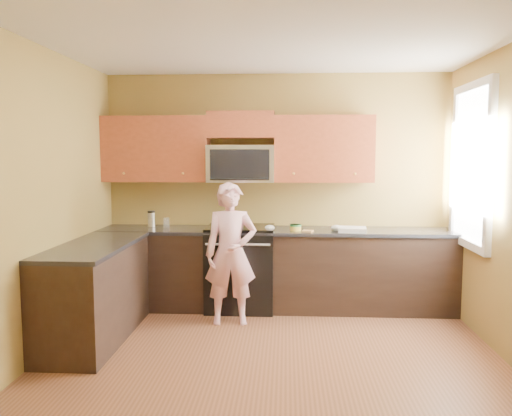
# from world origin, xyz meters

# --- Properties ---
(floor) EXTENTS (4.00, 4.00, 0.00)m
(floor) POSITION_xyz_m (0.00, 0.00, 0.00)
(floor) COLOR brown
(floor) RESTS_ON ground
(ceiling) EXTENTS (4.00, 4.00, 0.00)m
(ceiling) POSITION_xyz_m (0.00, 0.00, 2.70)
(ceiling) COLOR white
(ceiling) RESTS_ON ground
(wall_back) EXTENTS (4.00, 0.00, 4.00)m
(wall_back) POSITION_xyz_m (0.00, 2.00, 1.35)
(wall_back) COLOR olive
(wall_back) RESTS_ON ground
(wall_front) EXTENTS (4.00, 0.00, 4.00)m
(wall_front) POSITION_xyz_m (0.00, -2.00, 1.35)
(wall_front) COLOR olive
(wall_front) RESTS_ON ground
(wall_left) EXTENTS (0.00, 4.00, 4.00)m
(wall_left) POSITION_xyz_m (-2.00, 0.00, 1.35)
(wall_left) COLOR olive
(wall_left) RESTS_ON ground
(cabinet_back_run) EXTENTS (4.00, 0.60, 0.88)m
(cabinet_back_run) POSITION_xyz_m (0.00, 1.70, 0.44)
(cabinet_back_run) COLOR black
(cabinet_back_run) RESTS_ON floor
(cabinet_left_run) EXTENTS (0.60, 1.60, 0.88)m
(cabinet_left_run) POSITION_xyz_m (-1.70, 0.60, 0.44)
(cabinet_left_run) COLOR black
(cabinet_left_run) RESTS_ON floor
(countertop_back) EXTENTS (4.00, 0.62, 0.04)m
(countertop_back) POSITION_xyz_m (0.00, 1.69, 0.90)
(countertop_back) COLOR black
(countertop_back) RESTS_ON cabinet_back_run
(countertop_left) EXTENTS (0.62, 1.60, 0.04)m
(countertop_left) POSITION_xyz_m (-1.69, 0.60, 0.90)
(countertop_left) COLOR black
(countertop_left) RESTS_ON cabinet_left_run
(stove) EXTENTS (0.76, 0.65, 0.95)m
(stove) POSITION_xyz_m (-0.40, 1.68, 0.47)
(stove) COLOR black
(stove) RESTS_ON floor
(microwave) EXTENTS (0.76, 0.40, 0.42)m
(microwave) POSITION_xyz_m (-0.40, 1.80, 1.45)
(microwave) COLOR silver
(microwave) RESTS_ON wall_back
(upper_cab_left) EXTENTS (1.22, 0.33, 0.75)m
(upper_cab_left) POSITION_xyz_m (-1.39, 1.83, 1.45)
(upper_cab_left) COLOR brown
(upper_cab_left) RESTS_ON wall_back
(upper_cab_right) EXTENTS (1.12, 0.33, 0.75)m
(upper_cab_right) POSITION_xyz_m (0.54, 1.83, 1.45)
(upper_cab_right) COLOR brown
(upper_cab_right) RESTS_ON wall_back
(upper_cab_over_mw) EXTENTS (0.76, 0.33, 0.30)m
(upper_cab_over_mw) POSITION_xyz_m (-0.40, 1.83, 2.10)
(upper_cab_over_mw) COLOR brown
(upper_cab_over_mw) RESTS_ON wall_back
(window) EXTENTS (0.06, 1.06, 1.66)m
(window) POSITION_xyz_m (1.98, 1.20, 1.65)
(window) COLOR white
(window) RESTS_ON wall_right
(woman) EXTENTS (0.58, 0.43, 1.47)m
(woman) POSITION_xyz_m (-0.45, 1.15, 0.74)
(woman) COLOR pink
(woman) RESTS_ON floor
(frying_pan) EXTENTS (0.37, 0.48, 0.06)m
(frying_pan) POSITION_xyz_m (-0.47, 1.42, 0.95)
(frying_pan) COLOR black
(frying_pan) RESTS_ON stove
(butter_tub) EXTENTS (0.13, 0.13, 0.09)m
(butter_tub) POSITION_xyz_m (0.22, 1.58, 0.92)
(butter_tub) COLOR yellow
(butter_tub) RESTS_ON countertop_back
(toast_slice) EXTENTS (0.14, 0.14, 0.01)m
(toast_slice) POSITION_xyz_m (0.36, 1.52, 0.93)
(toast_slice) COLOR #B27F47
(toast_slice) RESTS_ON countertop_back
(napkin_a) EXTENTS (0.13, 0.14, 0.06)m
(napkin_a) POSITION_xyz_m (-0.06, 1.59, 0.95)
(napkin_a) COLOR silver
(napkin_a) RESTS_ON countertop_back
(napkin_b) EXTENTS (0.15, 0.16, 0.07)m
(napkin_b) POSITION_xyz_m (0.68, 1.59, 0.95)
(napkin_b) COLOR silver
(napkin_b) RESTS_ON countertop_back
(dish_towel) EXTENTS (0.32, 0.27, 0.05)m
(dish_towel) POSITION_xyz_m (0.84, 1.54, 0.95)
(dish_towel) COLOR white
(dish_towel) RESTS_ON countertop_back
(travel_mug) EXTENTS (0.11, 0.11, 0.18)m
(travel_mug) POSITION_xyz_m (-1.46, 1.82, 0.92)
(travel_mug) COLOR silver
(travel_mug) RESTS_ON countertop_back
(glass_b) EXTENTS (0.09, 0.09, 0.12)m
(glass_b) POSITION_xyz_m (-1.26, 1.72, 0.98)
(glass_b) COLOR silver
(glass_b) RESTS_ON countertop_back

